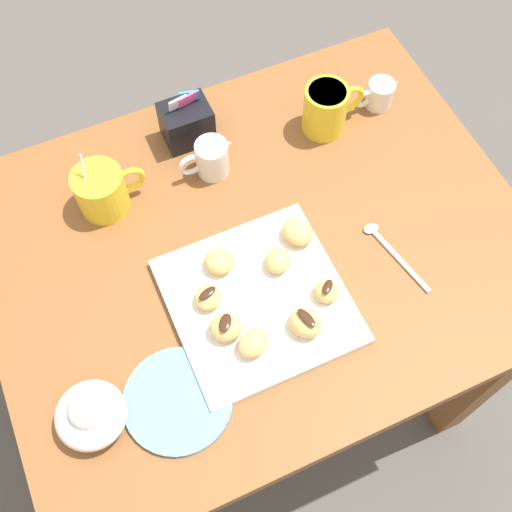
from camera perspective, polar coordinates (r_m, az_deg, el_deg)
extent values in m
plane|color=#514C47|center=(1.81, 0.16, -10.67)|extent=(8.00, 8.00, 0.00)
cube|color=brown|center=(1.12, 0.25, 0.71)|extent=(0.94, 0.74, 0.04)
cube|color=brown|center=(1.51, 19.77, -10.09)|extent=(0.07, 0.07, 0.72)
cube|color=brown|center=(1.59, -18.13, -2.29)|extent=(0.07, 0.07, 0.72)
cube|color=brown|center=(1.70, 8.58, 7.82)|extent=(0.07, 0.07, 0.72)
cube|color=silver|center=(1.05, 0.18, -4.05)|extent=(0.28, 0.28, 0.02)
cylinder|color=yellow|center=(1.14, -13.73, 5.66)|extent=(0.09, 0.09, 0.09)
torus|color=yellow|center=(1.14, -11.19, 6.76)|extent=(0.06, 0.01, 0.06)
cylinder|color=#331E11|center=(1.11, -14.13, 6.71)|extent=(0.08, 0.08, 0.01)
cylinder|color=silver|center=(1.12, -14.95, 6.27)|extent=(0.02, 0.04, 0.11)
cylinder|color=yellow|center=(1.22, 6.19, 12.91)|extent=(0.08, 0.08, 0.10)
torus|color=yellow|center=(1.24, 8.36, 13.72)|extent=(0.06, 0.01, 0.06)
cylinder|color=#331E11|center=(1.19, 6.39, 14.26)|extent=(0.07, 0.07, 0.01)
cylinder|color=silver|center=(1.16, -3.94, 8.71)|extent=(0.06, 0.06, 0.07)
cone|color=silver|center=(1.15, -2.69, 9.97)|extent=(0.02, 0.02, 0.02)
torus|color=silver|center=(1.15, -5.80, 8.15)|extent=(0.05, 0.01, 0.05)
cylinder|color=white|center=(1.14, -4.03, 9.62)|extent=(0.05, 0.05, 0.01)
cube|color=black|center=(1.21, -6.24, 11.74)|extent=(0.09, 0.07, 0.08)
cube|color=#EA4C93|center=(1.18, -6.14, 13.76)|extent=(0.04, 0.02, 0.03)
cube|color=#2D84D1|center=(1.19, -5.98, 14.05)|extent=(0.04, 0.02, 0.03)
cube|color=white|center=(1.18, -7.02, 13.41)|extent=(0.04, 0.02, 0.03)
ellipsoid|color=silver|center=(1.00, -14.57, -13.62)|extent=(0.11, 0.11, 0.06)
sphere|color=silver|center=(0.98, -14.84, -13.31)|extent=(0.06, 0.06, 0.06)
ellipsoid|color=green|center=(0.96, -14.42, -12.80)|extent=(0.02, 0.03, 0.01)
cylinder|color=silver|center=(1.29, 11.05, 14.04)|extent=(0.05, 0.05, 0.05)
cone|color=silver|center=(1.29, 12.16, 14.84)|extent=(0.02, 0.02, 0.02)
torus|color=silver|center=(1.28, 9.64, 13.70)|extent=(0.04, 0.01, 0.04)
cylinder|color=#381E11|center=(1.28, 11.21, 14.68)|extent=(0.04, 0.04, 0.01)
cylinder|color=#66A8DB|center=(1.00, -7.02, -12.72)|extent=(0.17, 0.17, 0.01)
cube|color=silver|center=(1.12, 12.72, -0.31)|extent=(0.04, 0.15, 0.00)
ellipsoid|color=silver|center=(1.14, 10.26, 2.44)|extent=(0.03, 0.02, 0.01)
ellipsoid|color=#E5B260|center=(1.05, 1.97, -0.40)|extent=(0.06, 0.06, 0.03)
ellipsoid|color=#E5B260|center=(1.03, -4.32, -3.73)|extent=(0.06, 0.06, 0.03)
ellipsoid|color=#381E11|center=(1.01, -4.38, -3.35)|extent=(0.04, 0.02, 0.00)
ellipsoid|color=#E5B260|center=(0.99, -0.23, -7.78)|extent=(0.07, 0.06, 0.03)
ellipsoid|color=#E5B260|center=(1.00, -2.73, -6.44)|extent=(0.07, 0.06, 0.04)
ellipsoid|color=#381E11|center=(0.98, -2.78, -6.00)|extent=(0.03, 0.04, 0.00)
ellipsoid|color=#E5B260|center=(1.08, 3.77, 2.14)|extent=(0.07, 0.07, 0.03)
ellipsoid|color=#E5B260|center=(1.04, 6.33, -3.17)|extent=(0.05, 0.05, 0.03)
ellipsoid|color=#381E11|center=(1.02, 6.43, -2.77)|extent=(0.03, 0.03, 0.00)
ellipsoid|color=#E5B260|center=(1.05, -3.29, -0.47)|extent=(0.06, 0.06, 0.03)
ellipsoid|color=#E5B260|center=(1.01, 4.33, -6.05)|extent=(0.07, 0.07, 0.04)
ellipsoid|color=#381E11|center=(0.99, 4.41, -5.62)|extent=(0.03, 0.04, 0.00)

